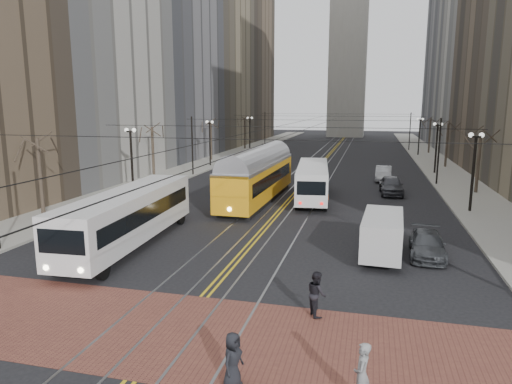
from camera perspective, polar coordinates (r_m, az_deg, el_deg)
The scene contains 23 objects.
ground at distance 20.27m, azimuth -5.52°, elevation -11.86°, with size 260.00×260.00×0.00m, color black.
sidewalk_left at distance 66.59m, azimuth -4.74°, elevation 4.08°, with size 5.00×140.00×0.15m, color gray.
sidewalk_right at distance 63.65m, azimuth 21.80°, elevation 3.04°, with size 5.00×140.00×0.15m, color gray.
crosswalk_band at distance 16.91m, azimuth -10.26°, elevation -16.79°, with size 25.00×6.00×0.01m, color brown.
streetcar_rails at distance 63.40m, azimuth 8.23°, elevation 3.61°, with size 4.80×130.00×0.02m, color gray.
centre_lines at distance 63.40m, azimuth 8.23°, elevation 3.61°, with size 0.42×130.00×0.01m, color gold.
building_left_mid at distance 71.73m, azimuth -13.06°, elevation 17.88°, with size 16.00×20.00×34.00m, color slate.
building_left_midfar at distance 92.02m, azimuth -8.43°, elevation 22.08°, with size 20.00×20.00×52.00m, color #817459.
building_left_far at distance 109.08m, azimuth -3.13°, elevation 17.18°, with size 16.00×20.00×40.00m, color brown.
building_right_far at distance 106.05m, azimuth 25.48°, elevation 16.38°, with size 16.00×20.00×40.00m, color slate.
lamp_posts at distance 47.04m, azimuth 6.24°, elevation 4.62°, with size 27.60×57.20×5.60m.
street_trees at distance 53.46m, azimuth 7.21°, elevation 5.33°, with size 31.68×53.28×5.60m.
trolley_wires at distance 52.96m, azimuth 7.18°, elevation 6.34°, with size 25.96×120.00×6.60m.
transit_bus at distance 26.47m, azimuth -15.57°, elevation -3.25°, with size 2.59×12.42×3.11m, color silver.
streetcar at distance 37.53m, azimuth 0.22°, elevation 1.48°, with size 2.72×14.63×3.45m, color #F3A415.
rear_bus at distance 38.50m, azimuth 7.07°, elevation 1.21°, with size 2.41×11.10×2.89m, color white.
cargo_van at distance 24.53m, azimuth 15.50°, elevation -5.40°, with size 1.94×5.05×2.24m, color #BBBBBB.
sedan_grey at distance 42.23m, azimuth 16.55°, elevation 0.81°, with size 1.91×4.74×1.62m, color #3D3E44.
sedan_silver at distance 49.68m, azimuth 15.64°, elevation 2.23°, with size 1.59×4.57×1.51m, color #9EA0A5.
sedan_parked at distance 25.62m, azimuth 20.61°, elevation -6.15°, with size 1.76×4.34×1.26m, color #3D4044.
pedestrian_a at distance 13.55m, azimuth -2.92°, elevation -20.22°, with size 0.78×0.51×1.60m, color black.
pedestrian_b at distance 13.06m, azimuth 13.10°, elevation -21.37°, with size 0.65×0.42×1.77m, color gray.
pedestrian_c at distance 17.60m, azimuth 7.58°, elevation -12.46°, with size 0.83×0.65×1.72m, color black.
Camera 1 is at (6.39, -17.59, 7.78)m, focal length 32.00 mm.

